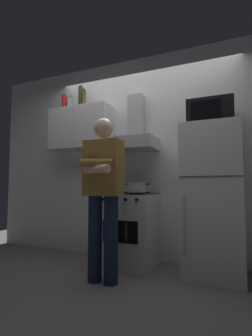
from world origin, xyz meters
The scene contains 13 objects.
ground_plane centered at (0.00, 0.00, 0.00)m, with size 7.00×7.00×0.00m, color slate.
back_wall_tiled centered at (0.00, 0.60, 1.35)m, with size 4.80×0.10×2.70m, color white.
upper_cabinet centered at (-0.85, 0.37, 1.75)m, with size 0.90×0.37×0.60m.
stove_oven centered at (-0.05, 0.25, 0.43)m, with size 0.60×0.62×0.87m.
range_hood centered at (-0.05, 0.38, 1.60)m, with size 0.60×0.44×0.75m.
refrigerator centered at (0.90, 0.25, 0.80)m, with size 0.60×0.62×1.60m.
microwave centered at (0.90, 0.27, 1.74)m, with size 0.48×0.37×0.28m.
person_standing centered at (-0.10, -0.36, 0.90)m, with size 0.38×0.33×1.64m.
cooking_pot centered at (0.08, 0.13, 0.93)m, with size 0.31×0.21×0.11m.
bottle_canister_steel centered at (-1.04, 0.38, 2.15)m, with size 0.09×0.09×0.21m.
bottle_wine_green centered at (-0.88, 0.40, 2.22)m, with size 0.07×0.07×0.35m.
bottle_beer_brown centered at (-0.79, 0.35, 2.18)m, with size 0.06×0.06×0.26m.
bottle_soda_red centered at (-1.14, 0.36, 2.16)m, with size 0.08×0.08×0.24m.
Camera 1 is at (1.12, -2.61, 0.94)m, focal length 27.10 mm.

